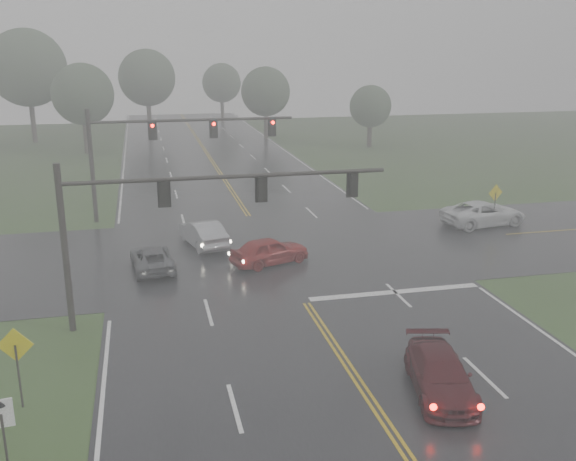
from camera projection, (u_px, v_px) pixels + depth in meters
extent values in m
cube|color=black|center=(279.00, 262.00, 35.05)|extent=(18.00, 160.00, 0.02)
cube|color=black|center=(272.00, 251.00, 36.92)|extent=(120.00, 14.00, 0.02)
cube|color=silver|center=(395.00, 292.00, 30.77)|extent=(8.50, 0.50, 0.01)
imported|color=#400B10|center=(439.00, 392.00, 21.93)|extent=(2.86, 4.93, 1.34)
imported|color=maroon|center=(270.00, 264.00, 34.79)|extent=(4.67, 3.10, 1.48)
imported|color=#A2A4AA|center=(203.00, 246.00, 37.90)|extent=(2.70, 4.90, 1.53)
imported|color=#4E4F54|center=(153.00, 270.00, 33.88)|extent=(2.43, 4.54, 1.21)
imported|color=silver|center=(483.00, 225.00, 42.30)|extent=(5.99, 3.43, 1.57)
cylinder|color=black|center=(65.00, 250.00, 25.74)|extent=(0.27, 0.27, 7.04)
cylinder|color=black|center=(58.00, 183.00, 24.98)|extent=(0.18, 0.18, 0.78)
cylinder|color=black|center=(230.00, 177.00, 26.44)|extent=(13.46, 0.18, 0.18)
cube|color=black|center=(164.00, 194.00, 26.02)|extent=(0.33, 0.27, 1.03)
cube|color=black|center=(164.00, 193.00, 26.17)|extent=(0.54, 0.03, 1.22)
cube|color=black|center=(262.00, 189.00, 26.89)|extent=(0.33, 0.27, 1.03)
cube|color=black|center=(261.00, 188.00, 27.03)|extent=(0.54, 0.03, 1.22)
cube|color=black|center=(353.00, 184.00, 27.76)|extent=(0.33, 0.27, 1.03)
cube|color=black|center=(352.00, 184.00, 27.90)|extent=(0.54, 0.03, 1.22)
cylinder|color=black|center=(92.00, 167.00, 42.02)|extent=(0.29, 0.29, 7.51)
cylinder|color=black|center=(88.00, 122.00, 41.21)|extent=(0.19, 0.19, 0.83)
cylinder|color=black|center=(193.00, 120.00, 42.67)|extent=(13.46, 0.19, 0.19)
cube|color=black|center=(153.00, 131.00, 42.26)|extent=(0.35, 0.29, 1.09)
cube|color=black|center=(153.00, 130.00, 42.42)|extent=(0.57, 0.03, 1.30)
cylinder|color=#FF0C05|center=(152.00, 126.00, 42.01)|extent=(0.23, 0.06, 0.23)
cube|color=black|center=(214.00, 129.00, 43.13)|extent=(0.35, 0.29, 1.09)
cube|color=black|center=(213.00, 129.00, 43.29)|extent=(0.57, 0.03, 1.30)
cylinder|color=#FF0C05|center=(214.00, 124.00, 42.88)|extent=(0.23, 0.06, 0.23)
cube|color=black|center=(272.00, 127.00, 44.00)|extent=(0.35, 0.29, 1.09)
cube|color=black|center=(272.00, 127.00, 44.15)|extent=(0.57, 0.03, 1.30)
cylinder|color=#FF0C05|center=(273.00, 123.00, 43.75)|extent=(0.23, 0.06, 0.23)
cylinder|color=black|center=(19.00, 377.00, 20.73)|extent=(0.07, 0.07, 2.23)
cube|color=yellow|center=(15.00, 345.00, 20.45)|extent=(1.16, 0.20, 1.17)
cylinder|color=black|center=(6.00, 453.00, 16.76)|extent=(0.07, 0.07, 2.32)
cube|color=white|center=(1.00, 414.00, 16.47)|extent=(0.61, 0.12, 0.81)
cube|color=black|center=(1.00, 413.00, 16.50)|extent=(0.10, 0.03, 0.45)
cylinder|color=black|center=(494.00, 209.00, 42.04)|extent=(0.07, 0.07, 2.16)
cube|color=yellow|center=(496.00, 193.00, 41.77)|extent=(1.12, 0.29, 1.14)
cylinder|color=#2D251D|center=(86.00, 136.00, 69.82)|extent=(0.61, 0.61, 3.70)
sphere|color=#32442D|center=(83.00, 94.00, 68.57)|extent=(6.57, 6.57, 6.57)
cylinder|color=#2D251D|center=(266.00, 126.00, 80.34)|extent=(0.51, 0.51, 3.42)
sphere|color=#32442D|center=(266.00, 92.00, 79.18)|extent=(6.07, 6.07, 6.07)
cylinder|color=#2D251D|center=(149.00, 117.00, 86.46)|extent=(0.61, 0.61, 4.21)
sphere|color=#32442D|center=(147.00, 78.00, 85.03)|extent=(7.48, 7.48, 7.48)
cylinder|color=#2D251D|center=(369.00, 135.00, 74.50)|extent=(0.55, 0.55, 2.70)
sphere|color=#32442D|center=(370.00, 106.00, 73.58)|extent=(4.81, 4.81, 4.81)
cylinder|color=#2D251D|center=(33.00, 121.00, 77.44)|extent=(0.60, 0.60, 5.13)
sphere|color=#32442D|center=(27.00, 68.00, 75.69)|extent=(9.12, 9.12, 9.12)
cylinder|color=#2D251D|center=(222.00, 110.00, 100.08)|extent=(0.55, 0.55, 3.37)
sphere|color=#32442D|center=(222.00, 83.00, 98.93)|extent=(5.99, 5.99, 5.99)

